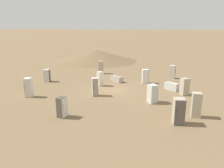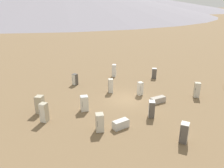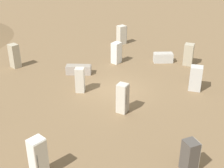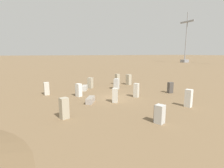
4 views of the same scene
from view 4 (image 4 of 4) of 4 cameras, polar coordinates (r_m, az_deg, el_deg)
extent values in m
plane|color=brown|center=(22.79, 0.72, -4.41)|extent=(1000.00, 1000.00, 0.00)
cube|color=gray|center=(119.97, 22.60, 6.96)|extent=(3.60, 3.60, 1.80)
cylinder|color=gray|center=(120.31, 23.09, 14.10)|extent=(0.60, 0.60, 28.22)
cube|color=gray|center=(121.36, 23.39, 18.19)|extent=(10.51, 0.90, 0.90)
cube|color=#B2A88E|center=(31.96, 5.44, 1.45)|extent=(0.97, 0.95, 1.89)
cube|color=#56514C|center=(32.25, 5.90, 1.52)|extent=(0.70, 0.29, 1.82)
cylinder|color=#2D2D2D|center=(32.09, 6.30, 1.64)|extent=(0.02, 0.02, 0.66)
cube|color=white|center=(20.36, 23.72, -4.26)|extent=(0.82, 0.75, 1.91)
cube|color=beige|center=(20.63, 24.04, -4.11)|extent=(0.62, 0.26, 1.83)
cylinder|color=#2D2D2D|center=(20.55, 24.70, -3.93)|extent=(0.02, 0.02, 0.67)
cube|color=white|center=(23.57, -10.81, -1.98)|extent=(0.91, 0.84, 1.71)
cube|color=#56514C|center=(23.86, -11.38, -1.84)|extent=(0.28, 0.53, 1.64)
cylinder|color=#2D2D2D|center=(23.99, -11.04, -1.56)|extent=(0.02, 0.02, 0.60)
cube|color=beige|center=(25.69, -20.60, -1.42)|extent=(0.78, 0.72, 1.75)
cube|color=#56514C|center=(26.06, -20.73, -1.27)|extent=(0.10, 0.62, 1.68)
cylinder|color=#2D2D2D|center=(26.10, -20.26, -1.02)|extent=(0.02, 0.02, 0.61)
cube|color=#B2A88E|center=(28.95, -7.08, 0.36)|extent=(1.00, 1.00, 1.73)
cube|color=beige|center=(29.15, -7.70, 0.41)|extent=(0.47, 0.54, 1.66)
cylinder|color=#2D2D2D|center=(29.36, -7.49, 0.65)|extent=(0.02, 0.02, 0.60)
cube|color=#B2A88E|center=(32.12, 1.78, 1.57)|extent=(0.76, 0.76, 1.94)
cube|color=silver|center=(32.39, 1.42, 1.64)|extent=(0.17, 0.61, 1.86)
cylinder|color=#2D2D2D|center=(32.53, 1.71, 1.85)|extent=(0.02, 0.02, 0.68)
cube|color=silver|center=(27.92, 1.49, 0.04)|extent=(1.05, 1.05, 1.69)
cube|color=silver|center=(28.04, 0.78, 0.09)|extent=(0.57, 0.56, 1.63)
cylinder|color=#2D2D2D|center=(28.30, 0.92, 0.35)|extent=(0.02, 0.02, 0.59)
cube|color=#4C4742|center=(26.55, 18.50, -1.14)|extent=(0.62, 0.70, 1.57)
cube|color=silver|center=(26.79, 18.11, -1.02)|extent=(0.09, 0.63, 1.51)
cylinder|color=#2D2D2D|center=(26.93, 18.47, -0.81)|extent=(0.02, 0.02, 0.55)
cube|color=beige|center=(23.00, 7.93, -2.04)|extent=(0.80, 0.80, 1.83)
cube|color=gray|center=(23.28, 8.25, -1.90)|extent=(0.48, 0.35, 1.76)
cylinder|color=#2D2D2D|center=(23.21, 8.74, -1.72)|extent=(0.02, 0.02, 0.64)
cube|color=beige|center=(20.36, 1.05, -3.72)|extent=(0.79, 0.78, 1.69)
cube|color=silver|center=(20.40, 0.22, -3.69)|extent=(0.49, 0.33, 1.62)
cylinder|color=#2D2D2D|center=(20.58, 0.22, -3.33)|extent=(0.02, 0.02, 0.59)
cube|color=#B2A88E|center=(15.94, -15.36, -7.65)|extent=(0.80, 0.85, 1.88)
cube|color=beige|center=(16.21, -15.89, -7.37)|extent=(0.26, 0.63, 1.80)
cylinder|color=#2D2D2D|center=(16.32, -15.21, -6.89)|extent=(0.02, 0.02, 0.66)
cube|color=silver|center=(14.97, 15.33, -9.46)|extent=(0.90, 0.89, 1.55)
cube|color=#56514C|center=(15.13, 14.11, -9.20)|extent=(0.30, 0.60, 1.49)
cylinder|color=#2D2D2D|center=(15.31, 14.45, -8.67)|extent=(0.02, 0.02, 0.54)
cube|color=silver|center=(27.33, -8.98, -1.32)|extent=(1.69, 1.29, 0.74)
cube|color=#BCB7AD|center=(27.26, -9.00, -0.51)|extent=(1.63, 1.24, 0.04)
cube|color=#A89E93|center=(20.49, -7.06, -5.24)|extent=(1.96, 1.54, 0.63)
cube|color=gray|center=(20.40, -7.08, -4.33)|extent=(1.88, 1.47, 0.04)
camera|label=1|loc=(42.04, 23.43, 10.68)|focal=35.00mm
camera|label=2|loc=(41.88, -26.64, 16.24)|focal=35.00mm
camera|label=3|loc=(28.19, 44.51, 15.69)|focal=50.00mm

